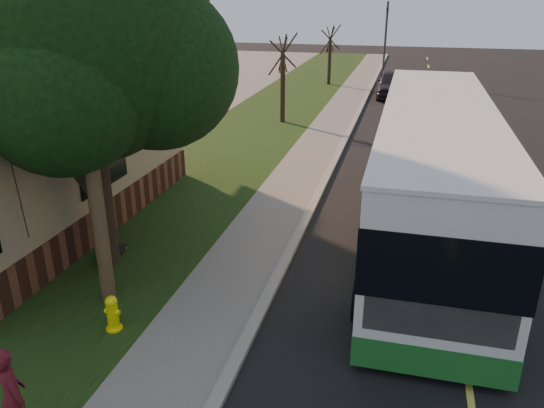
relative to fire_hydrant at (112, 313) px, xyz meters
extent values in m
plane|color=black|center=(2.60, 0.00, -0.43)|extent=(120.00, 120.00, 0.00)
cube|color=black|center=(6.60, 10.00, -0.43)|extent=(8.00, 80.00, 0.01)
cube|color=gray|center=(2.60, 10.00, -0.37)|extent=(0.25, 80.00, 0.12)
cube|color=slate|center=(1.60, 10.00, -0.39)|extent=(2.00, 80.00, 0.08)
cube|color=black|center=(-1.90, 10.00, -0.40)|extent=(5.00, 80.00, 0.07)
cylinder|color=#FFF00D|center=(0.00, 0.00, -0.09)|extent=(0.22, 0.22, 0.55)
sphere|color=#FFF00D|center=(0.00, 0.00, 0.26)|extent=(0.24, 0.24, 0.24)
cylinder|color=#FFF00D|center=(0.00, 0.00, 0.04)|extent=(0.30, 0.10, 0.10)
cylinder|color=#FFF00D|center=(0.00, 0.00, 0.04)|extent=(0.10, 0.18, 0.10)
cylinder|color=#FFF00D|center=(0.00, 0.00, -0.34)|extent=(0.32, 0.32, 0.04)
cylinder|color=#473321|center=(-0.70, 1.00, 4.14)|extent=(0.30, 0.30, 9.00)
cylinder|color=#2D2D30|center=(-1.60, -0.10, 3.37)|extent=(2.52, 3.21, 7.60)
cylinder|color=black|center=(-1.60, 2.50, 1.64)|extent=(0.56, 0.56, 4.00)
sphere|color=black|center=(-1.60, 2.50, 4.84)|extent=(5.20, 5.20, 5.20)
sphere|color=black|center=(-0.20, 3.10, 4.24)|extent=(3.60, 3.60, 3.60)
sphere|color=black|center=(-2.80, 2.10, 4.54)|extent=(3.80, 3.80, 3.80)
sphere|color=black|center=(-1.30, 1.20, 3.94)|extent=(3.20, 3.20, 3.20)
sphere|color=black|center=(-2.20, 3.90, 5.24)|extent=(3.40, 3.40, 3.40)
cylinder|color=black|center=(-0.90, 18.00, 1.29)|extent=(0.24, 0.24, 3.30)
cylinder|color=black|center=(-0.90, 18.00, 2.94)|extent=(1.38, 0.57, 2.01)
cylinder|color=black|center=(-0.90, 18.00, 2.94)|extent=(0.74, 1.21, 1.58)
cylinder|color=black|center=(-0.90, 18.00, 2.94)|extent=(0.65, 1.05, 1.95)
cylinder|color=black|center=(-0.90, 18.00, 2.94)|extent=(1.28, 0.53, 1.33)
cylinder|color=black|center=(-0.90, 18.00, 2.94)|extent=(0.75, 1.21, 1.70)
cylinder|color=black|center=(-0.40, 30.00, 1.15)|extent=(0.24, 0.24, 3.03)
cylinder|color=black|center=(-0.40, 30.00, 2.66)|extent=(1.38, 0.57, 2.01)
cylinder|color=black|center=(-0.40, 30.00, 2.66)|extent=(0.74, 1.21, 1.58)
cylinder|color=black|center=(-0.40, 30.00, 2.66)|extent=(0.65, 1.05, 1.95)
cylinder|color=black|center=(-0.40, 30.00, 2.66)|extent=(1.28, 0.53, 1.33)
cylinder|color=black|center=(-0.40, 30.00, 2.66)|extent=(0.75, 1.21, 1.70)
cylinder|color=#2D2D30|center=(3.10, 34.00, 2.32)|extent=(0.16, 0.16, 5.50)
imported|color=black|center=(3.10, 34.00, 4.07)|extent=(0.18, 0.22, 1.10)
cube|color=silver|center=(5.95, 6.38, 1.56)|extent=(2.69, 12.90, 2.90)
cube|color=#1C6323|center=(5.95, 6.38, 0.05)|extent=(2.71, 12.92, 0.59)
cube|color=black|center=(5.95, 6.38, 1.77)|extent=(2.73, 12.94, 1.18)
cube|color=black|center=(5.95, -0.04, 1.39)|extent=(2.39, 0.06, 1.72)
cube|color=yellow|center=(5.95, -0.03, 2.84)|extent=(1.72, 0.06, 0.38)
cube|color=#FFF2CC|center=(5.15, -0.05, 0.16)|extent=(0.27, 0.04, 0.16)
cube|color=#FFF2CC|center=(6.76, -0.05, 0.16)|extent=(0.27, 0.04, 0.16)
cube|color=silver|center=(5.95, 6.38, 3.03)|extent=(2.74, 12.95, 0.08)
cylinder|color=black|center=(4.61, 1.65, 0.06)|extent=(0.30, 0.99, 0.99)
cylinder|color=black|center=(7.29, 1.65, 0.06)|extent=(0.30, 0.99, 0.99)
cylinder|color=black|center=(4.61, 5.30, 0.06)|extent=(0.30, 0.99, 0.99)
cylinder|color=black|center=(7.29, 5.30, 0.06)|extent=(0.30, 0.99, 0.99)
cylinder|color=black|center=(4.61, 11.11, 0.06)|extent=(0.30, 0.99, 0.99)
cylinder|color=black|center=(7.29, 11.11, 0.06)|extent=(0.30, 0.99, 0.99)
imported|color=#521019|center=(0.10, -2.82, 0.45)|extent=(0.70, 0.63, 1.62)
cube|color=black|center=(-1.54, 2.90, -0.29)|extent=(0.33, 0.87, 0.02)
cylinder|color=silver|center=(-1.50, 2.60, -0.34)|extent=(0.20, 0.08, 0.05)
cylinder|color=silver|center=(-1.58, 3.19, -0.34)|extent=(0.20, 0.08, 0.05)
imported|color=black|center=(4.10, 26.65, 0.38)|extent=(2.21, 4.88, 1.63)
camera|label=1|loc=(5.15, -7.65, 5.79)|focal=35.00mm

